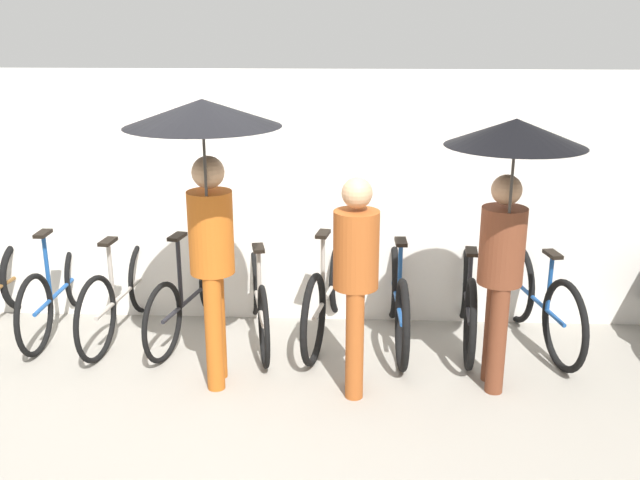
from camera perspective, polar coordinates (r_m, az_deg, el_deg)
The scene contains 13 objects.
ground_plane at distance 5.14m, azimuth -6.75°, elevation -13.53°, with size 30.00×30.00×0.00m, color gray.
back_wall at distance 6.29m, azimuth -4.61°, elevation 3.34°, with size 13.80×0.12×2.22m.
parked_bicycle_1 at distance 6.64m, azimuth -20.15°, elevation -3.70°, with size 0.44×1.70×1.07m.
parked_bicycle_2 at distance 6.37m, azimuth -15.52°, elevation -4.09°, with size 0.44×1.72×0.98m.
parked_bicycle_3 at distance 6.24m, azimuth -10.26°, elevation -4.30°, with size 0.52×1.69×1.07m.
parked_bicycle_4 at distance 6.10m, azimuth -4.99°, elevation -4.63°, with size 0.53×1.68×1.03m.
parked_bicycle_5 at distance 6.10m, azimuth 0.61°, elevation -4.24°, with size 0.49×1.79×1.01m.
parked_bicycle_6 at distance 6.04m, azimuth 6.17°, elevation -4.62°, with size 0.44×1.75×1.06m.
parked_bicycle_7 at distance 6.14m, azimuth 11.66°, elevation -4.56°, with size 0.44×1.73×0.97m.
parked_bicycle_8 at distance 6.23m, azimuth 17.07°, elevation -4.64°, with size 0.48×1.66×1.04m.
pedestrian_leading at distance 4.87m, azimuth -9.12°, elevation 5.99°, with size 1.04×1.04×2.13m.
pedestrian_center at distance 4.99m, azimuth 2.88°, elevation -2.53°, with size 0.32×0.32×1.60m.
pedestrian_trailing at distance 4.97m, azimuth 14.94°, elevation 4.17°, with size 0.93×0.93×2.01m.
Camera 1 is at (0.80, -4.34, 2.62)m, focal length 40.00 mm.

